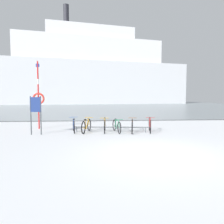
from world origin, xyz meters
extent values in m
cube|color=white|center=(0.00, -1.00, -0.04)|extent=(80.00, 22.00, 0.08)
cube|color=gray|center=(0.00, 65.00, -0.04)|extent=(80.00, 110.00, 0.08)
cube|color=#47474C|center=(0.00, 10.00, -0.02)|extent=(80.00, 0.50, 0.05)
cylinder|color=#4C5156|center=(-1.18, 4.43, 0.28)|extent=(4.17, 0.51, 0.05)
cylinder|color=#4C5156|center=(-3.06, 4.64, 0.14)|extent=(0.04, 0.04, 0.28)
cylinder|color=#4C5156|center=(0.69, 4.23, 0.14)|extent=(0.04, 0.04, 0.28)
torus|color=black|center=(-3.29, 5.11, 0.34)|extent=(0.15, 0.68, 0.68)
torus|color=black|center=(-3.14, 4.15, 0.34)|extent=(0.15, 0.68, 0.68)
cylinder|color=#3359B2|center=(-3.24, 4.80, 0.46)|extent=(0.12, 0.51, 0.57)
cylinder|color=#3359B2|center=(-3.19, 4.49, 0.44)|extent=(0.06, 0.18, 0.51)
cylinder|color=#3359B2|center=(-3.23, 4.73, 0.71)|extent=(0.14, 0.63, 0.08)
cylinder|color=#3359B2|center=(-3.17, 4.36, 0.26)|extent=(0.10, 0.42, 0.19)
cylinder|color=#3359B2|center=(-3.29, 5.07, 0.54)|extent=(0.05, 0.11, 0.41)
cube|color=black|center=(-3.18, 4.42, 0.73)|extent=(0.11, 0.21, 0.05)
cylinder|color=#3359B2|center=(-3.28, 5.03, 0.79)|extent=(0.46, 0.10, 0.02)
torus|color=black|center=(-2.39, 5.07, 0.33)|extent=(0.21, 0.66, 0.67)
torus|color=black|center=(-2.65, 4.02, 0.33)|extent=(0.21, 0.66, 0.67)
cylinder|color=gold|center=(-2.48, 4.73, 0.45)|extent=(0.17, 0.56, 0.56)
cylinder|color=gold|center=(-2.56, 4.39, 0.43)|extent=(0.08, 0.20, 0.50)
cylinder|color=gold|center=(-2.50, 4.65, 0.69)|extent=(0.20, 0.69, 0.08)
cylinder|color=gold|center=(-2.60, 4.25, 0.26)|extent=(0.15, 0.47, 0.18)
cylinder|color=gold|center=(-2.40, 5.04, 0.52)|extent=(0.06, 0.12, 0.39)
cube|color=black|center=(-2.58, 4.31, 0.71)|extent=(0.13, 0.21, 0.05)
cylinder|color=gold|center=(-2.41, 5.00, 0.76)|extent=(0.45, 0.13, 0.02)
torus|color=black|center=(-1.55, 4.01, 0.35)|extent=(0.08, 0.70, 0.70)
torus|color=black|center=(-1.49, 5.06, 0.35)|extent=(0.08, 0.70, 0.70)
cylinder|color=gold|center=(-1.53, 4.35, 0.48)|extent=(0.07, 0.55, 0.60)
cylinder|color=gold|center=(-1.51, 4.69, 0.45)|extent=(0.05, 0.19, 0.53)
cylinder|color=gold|center=(-1.53, 4.43, 0.74)|extent=(0.08, 0.69, 0.09)
cylinder|color=gold|center=(-1.50, 4.84, 0.27)|extent=(0.06, 0.46, 0.19)
cylinder|color=gold|center=(-1.55, 4.05, 0.56)|extent=(0.04, 0.12, 0.42)
cube|color=black|center=(-1.51, 4.77, 0.76)|extent=(0.09, 0.20, 0.05)
cylinder|color=gold|center=(-1.55, 4.09, 0.82)|extent=(0.46, 0.05, 0.02)
torus|color=black|center=(-0.78, 3.95, 0.32)|extent=(0.15, 0.63, 0.64)
torus|color=black|center=(-0.96, 5.00, 0.32)|extent=(0.15, 0.63, 0.64)
cylinder|color=#2D8C60|center=(-0.84, 4.29, 0.43)|extent=(0.13, 0.56, 0.54)
cylinder|color=#2D8C60|center=(-0.90, 4.63, 0.41)|extent=(0.07, 0.20, 0.48)
cylinder|color=#2D8C60|center=(-0.85, 4.37, 0.66)|extent=(0.15, 0.69, 0.08)
cylinder|color=#2D8C60|center=(-0.92, 4.78, 0.25)|extent=(0.11, 0.46, 0.18)
cylinder|color=#2D8C60|center=(-0.79, 3.99, 0.50)|extent=(0.05, 0.12, 0.37)
cube|color=black|center=(-0.91, 4.71, 0.68)|extent=(0.11, 0.21, 0.05)
cylinder|color=#2D8C60|center=(-0.80, 4.03, 0.73)|extent=(0.46, 0.10, 0.02)
torus|color=black|center=(0.05, 4.80, 0.33)|extent=(0.17, 0.65, 0.65)
torus|color=black|center=(-0.13, 3.78, 0.33)|extent=(0.17, 0.65, 0.65)
cylinder|color=brown|center=(-0.01, 4.47, 0.44)|extent=(0.13, 0.54, 0.55)
cylinder|color=brown|center=(-0.07, 4.14, 0.42)|extent=(0.07, 0.19, 0.49)
cylinder|color=brown|center=(-0.02, 4.39, 0.68)|extent=(0.16, 0.67, 0.08)
cylinder|color=brown|center=(-0.09, 4.00, 0.25)|extent=(0.12, 0.45, 0.18)
cylinder|color=brown|center=(0.05, 4.76, 0.51)|extent=(0.06, 0.12, 0.38)
cube|color=black|center=(-0.08, 4.06, 0.70)|extent=(0.12, 0.21, 0.05)
cylinder|color=brown|center=(0.04, 4.72, 0.75)|extent=(0.46, 0.11, 0.02)
torus|color=black|center=(0.85, 3.86, 0.36)|extent=(0.18, 0.71, 0.71)
torus|color=black|center=(1.04, 4.81, 0.36)|extent=(0.18, 0.71, 0.71)
cylinder|color=#B22D2D|center=(0.91, 4.17, 0.49)|extent=(0.14, 0.51, 0.61)
cylinder|color=#B22D2D|center=(0.97, 4.48, 0.46)|extent=(0.07, 0.18, 0.54)
cylinder|color=#B22D2D|center=(0.92, 4.24, 0.75)|extent=(0.16, 0.63, 0.09)
cylinder|color=#B22D2D|center=(1.00, 4.61, 0.28)|extent=(0.12, 0.42, 0.19)
cylinder|color=#B22D2D|center=(0.85, 3.90, 0.57)|extent=(0.06, 0.11, 0.43)
cube|color=black|center=(0.99, 4.55, 0.77)|extent=(0.12, 0.21, 0.05)
cylinder|color=#B22D2D|center=(0.86, 3.93, 0.83)|extent=(0.46, 0.12, 0.02)
cylinder|color=#33383D|center=(-5.28, 3.98, 0.98)|extent=(0.05, 0.05, 1.96)
cylinder|color=#33383D|center=(-4.79, 3.97, 0.98)|extent=(0.05, 0.05, 1.96)
cube|color=navy|center=(-5.03, 3.98, 1.54)|extent=(0.55, 0.05, 0.75)
cylinder|color=red|center=(-5.45, 5.98, 2.03)|extent=(0.08, 0.08, 4.05)
cylinder|color=white|center=(-5.45, 5.98, 2.84)|extent=(0.09, 0.09, 0.30)
torus|color=red|center=(-5.45, 5.98, 1.82)|extent=(0.72, 0.11, 0.72)
cube|color=navy|center=(-5.45, 5.98, 3.80)|extent=(0.20, 0.03, 0.20)
cube|color=silver|center=(-2.31, 56.17, 6.26)|extent=(57.71, 18.99, 12.53)
cube|color=white|center=(-3.71, 55.91, 15.97)|extent=(43.44, 15.10, 6.89)
cube|color=white|center=(-3.71, 55.91, 21.17)|extent=(26.37, 10.70, 3.51)
cylinder|color=#26262D|center=(-10.73, 54.61, 25.74)|extent=(1.57, 1.57, 5.64)
camera|label=1|loc=(-1.93, -6.52, 1.88)|focal=32.60mm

